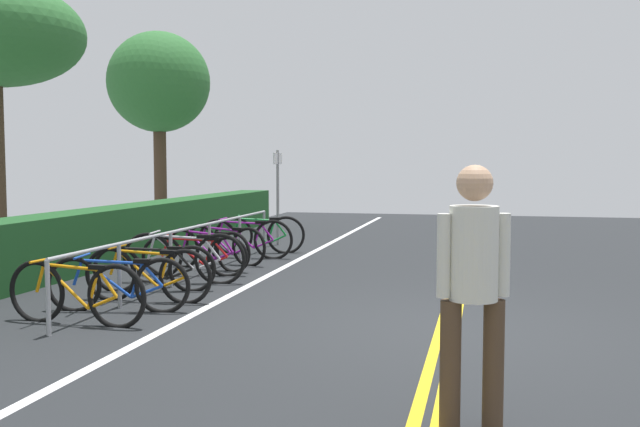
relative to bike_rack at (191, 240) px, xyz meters
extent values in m
cube|color=#232628|center=(-2.36, -3.98, -0.63)|extent=(33.38, 13.03, 0.05)
cube|color=gold|center=(-2.36, -4.06, -0.61)|extent=(30.04, 0.10, 0.00)
cube|color=gold|center=(-2.36, -3.90, -0.61)|extent=(30.04, 0.10, 0.00)
cube|color=white|center=(-2.36, -1.03, -0.61)|extent=(30.04, 0.12, 0.00)
cylinder|color=#9EA0A5|center=(-3.65, 0.00, -0.21)|extent=(0.05, 0.05, 0.79)
cylinder|color=#9EA0A5|center=(-2.19, 0.00, -0.21)|extent=(0.05, 0.05, 0.79)
cylinder|color=#9EA0A5|center=(-0.73, 0.00, -0.21)|extent=(0.05, 0.05, 0.79)
cylinder|color=#9EA0A5|center=(0.73, 0.00, -0.21)|extent=(0.05, 0.05, 0.79)
cylinder|color=#9EA0A5|center=(2.19, 0.00, -0.21)|extent=(0.05, 0.05, 0.79)
cylinder|color=#9EA0A5|center=(3.65, 0.00, -0.21)|extent=(0.05, 0.05, 0.79)
cylinder|color=#9EA0A5|center=(0.00, 0.00, 0.18)|extent=(7.30, 0.04, 0.04)
torus|color=black|center=(-3.07, 0.53, -0.28)|extent=(0.10, 0.72, 0.72)
torus|color=black|center=(-3.13, -0.48, -0.28)|extent=(0.10, 0.72, 0.72)
cylinder|color=orange|center=(-3.09, 0.15, -0.19)|extent=(0.07, 0.58, 0.49)
cylinder|color=orange|center=(-3.10, 0.09, 0.02)|extent=(0.07, 0.69, 0.07)
cylinder|color=orange|center=(-3.11, -0.19, -0.21)|extent=(0.05, 0.17, 0.44)
cylinder|color=orange|center=(-3.12, -0.30, -0.35)|extent=(0.06, 0.37, 0.18)
cylinder|color=orange|center=(-3.12, -0.37, -0.13)|extent=(0.05, 0.25, 0.31)
cylinder|color=orange|center=(-3.07, 0.48, -0.12)|extent=(0.04, 0.14, 0.33)
cube|color=black|center=(-3.12, -0.26, 0.04)|extent=(0.09, 0.20, 0.05)
cylinder|color=orange|center=(-3.08, 0.43, 0.09)|extent=(0.46, 0.05, 0.03)
torus|color=black|center=(-2.47, 0.45, -0.29)|extent=(0.16, 0.69, 0.68)
torus|color=black|center=(-2.30, -0.62, -0.29)|extent=(0.16, 0.69, 0.68)
cylinder|color=#1947B7|center=(-2.41, 0.05, -0.22)|extent=(0.13, 0.61, 0.47)
cylinder|color=#1947B7|center=(-2.40, -0.02, -0.01)|extent=(0.15, 0.73, 0.07)
cylinder|color=#1947B7|center=(-2.35, -0.32, -0.23)|extent=(0.06, 0.18, 0.42)
cylinder|color=#1947B7|center=(-2.33, -0.43, -0.37)|extent=(0.10, 0.39, 0.18)
cylinder|color=#1947B7|center=(-2.32, -0.50, -0.16)|extent=(0.08, 0.27, 0.29)
cylinder|color=#1947B7|center=(-2.47, 0.39, -0.15)|extent=(0.06, 0.15, 0.31)
cube|color=black|center=(-2.34, -0.39, 0.00)|extent=(0.11, 0.21, 0.05)
cylinder|color=#1947B7|center=(-2.46, 0.34, 0.05)|extent=(0.46, 0.10, 0.03)
torus|color=black|center=(-1.76, 0.36, -0.28)|extent=(0.08, 0.72, 0.72)
torus|color=black|center=(-1.73, -0.66, -0.28)|extent=(0.08, 0.72, 0.72)
cylinder|color=orange|center=(-1.75, -0.02, -0.19)|extent=(0.05, 0.59, 0.49)
cylinder|color=orange|center=(-1.75, -0.09, 0.02)|extent=(0.05, 0.70, 0.07)
cylinder|color=orange|center=(-1.74, -0.37, -0.21)|extent=(0.04, 0.17, 0.44)
cylinder|color=orange|center=(-1.74, -0.48, -0.35)|extent=(0.05, 0.37, 0.18)
cylinder|color=orange|center=(-1.74, -0.55, -0.14)|extent=(0.04, 0.25, 0.30)
cylinder|color=orange|center=(-1.76, 0.31, -0.12)|extent=(0.04, 0.14, 0.33)
cube|color=black|center=(-1.74, -0.44, 0.04)|extent=(0.09, 0.20, 0.05)
cylinder|color=orange|center=(-1.76, 0.26, 0.09)|extent=(0.46, 0.04, 0.03)
torus|color=black|center=(-1.17, 0.60, -0.30)|extent=(0.21, 0.66, 0.67)
torus|color=black|center=(-0.93, -0.41, -0.30)|extent=(0.21, 0.66, 0.67)
cylinder|color=black|center=(-1.08, 0.22, -0.23)|extent=(0.17, 0.58, 0.46)
cylinder|color=black|center=(-1.06, 0.16, -0.03)|extent=(0.20, 0.70, 0.07)
cylinder|color=black|center=(-1.00, -0.12, -0.24)|extent=(0.07, 0.17, 0.41)
cylinder|color=black|center=(-0.97, -0.23, -0.37)|extent=(0.12, 0.37, 0.17)
cylinder|color=black|center=(-0.95, -0.30, -0.17)|extent=(0.10, 0.26, 0.28)
cylinder|color=black|center=(-1.16, 0.55, -0.16)|extent=(0.07, 0.14, 0.30)
cube|color=black|center=(-0.98, -0.18, -0.01)|extent=(0.12, 0.21, 0.05)
cylinder|color=black|center=(-1.15, 0.50, 0.04)|extent=(0.45, 0.14, 0.03)
torus|color=black|center=(-0.42, 0.51, -0.25)|extent=(0.16, 0.77, 0.77)
torus|color=black|center=(-0.27, -0.57, -0.25)|extent=(0.16, 0.77, 0.77)
cylinder|color=silver|center=(-0.36, 0.11, -0.16)|extent=(0.12, 0.62, 0.53)
cylinder|color=silver|center=(-0.36, 0.04, 0.07)|extent=(0.14, 0.74, 0.07)
cylinder|color=silver|center=(-0.32, -0.26, -0.18)|extent=(0.06, 0.18, 0.48)
cylinder|color=silver|center=(-0.30, -0.38, -0.33)|extent=(0.09, 0.40, 0.19)
cylinder|color=silver|center=(-0.29, -0.45, -0.10)|extent=(0.07, 0.27, 0.33)
cylinder|color=silver|center=(-0.41, 0.46, -0.08)|extent=(0.05, 0.15, 0.35)
cube|color=black|center=(-0.31, -0.33, 0.09)|extent=(0.11, 0.21, 0.05)
cylinder|color=silver|center=(-0.41, 0.40, 0.14)|extent=(0.46, 0.09, 0.03)
torus|color=black|center=(0.23, 0.59, -0.31)|extent=(0.17, 0.66, 0.66)
torus|color=black|center=(0.42, -0.42, -0.31)|extent=(0.17, 0.66, 0.66)
cylinder|color=red|center=(0.30, 0.21, -0.23)|extent=(0.14, 0.59, 0.45)
cylinder|color=red|center=(0.31, 0.15, -0.03)|extent=(0.16, 0.70, 0.07)
cylinder|color=red|center=(0.36, -0.13, -0.25)|extent=(0.07, 0.17, 0.40)
cylinder|color=red|center=(0.38, -0.24, -0.37)|extent=(0.10, 0.37, 0.17)
cylinder|color=red|center=(0.39, -0.31, -0.18)|extent=(0.08, 0.26, 0.28)
cylinder|color=red|center=(0.24, 0.54, -0.16)|extent=(0.06, 0.14, 0.30)
cube|color=black|center=(0.37, -0.20, -0.02)|extent=(0.11, 0.21, 0.05)
cylinder|color=red|center=(0.25, 0.49, 0.03)|extent=(0.46, 0.11, 0.03)
torus|color=black|center=(1.15, 0.65, -0.29)|extent=(0.24, 0.68, 0.69)
torus|color=black|center=(0.86, -0.35, -0.29)|extent=(0.24, 0.68, 0.69)
cylinder|color=purple|center=(1.04, 0.27, -0.21)|extent=(0.20, 0.58, 0.47)
cylinder|color=purple|center=(1.02, 0.21, -0.01)|extent=(0.23, 0.69, 0.07)
cylinder|color=purple|center=(0.94, -0.07, -0.23)|extent=(0.08, 0.17, 0.42)
cylinder|color=purple|center=(0.91, -0.18, -0.36)|extent=(0.14, 0.37, 0.18)
cylinder|color=purple|center=(0.89, -0.24, -0.16)|extent=(0.10, 0.26, 0.29)
cylinder|color=purple|center=(1.13, 0.60, -0.14)|extent=(0.07, 0.14, 0.31)
cube|color=black|center=(0.92, -0.13, 0.01)|extent=(0.13, 0.21, 0.05)
cylinder|color=purple|center=(1.12, 0.55, 0.06)|extent=(0.45, 0.15, 0.03)
torus|color=black|center=(1.82, 0.60, -0.29)|extent=(0.24, 0.69, 0.70)
torus|color=black|center=(1.54, -0.39, -0.29)|extent=(0.24, 0.69, 0.70)
cylinder|color=purple|center=(1.71, 0.23, -0.21)|extent=(0.19, 0.58, 0.48)
cylinder|color=purple|center=(1.70, 0.17, 0.00)|extent=(0.22, 0.69, 0.07)
cylinder|color=purple|center=(1.62, -0.11, -0.22)|extent=(0.08, 0.17, 0.43)
cylinder|color=purple|center=(1.59, -0.22, -0.36)|extent=(0.13, 0.37, 0.18)
cylinder|color=purple|center=(1.57, -0.28, -0.15)|extent=(0.10, 0.25, 0.30)
cylinder|color=purple|center=(1.80, 0.55, -0.14)|extent=(0.07, 0.14, 0.32)
cube|color=black|center=(1.60, -0.17, 0.02)|extent=(0.13, 0.21, 0.05)
cylinder|color=purple|center=(1.79, 0.50, 0.07)|extent=(0.45, 0.15, 0.03)
torus|color=black|center=(2.44, 0.53, -0.26)|extent=(0.10, 0.75, 0.75)
torus|color=black|center=(2.51, -0.54, -0.26)|extent=(0.10, 0.75, 0.75)
cylinder|color=purple|center=(2.46, 0.13, -0.17)|extent=(0.07, 0.61, 0.51)
cylinder|color=purple|center=(2.47, 0.06, 0.05)|extent=(0.08, 0.73, 0.07)
cylinder|color=purple|center=(2.49, -0.23, -0.19)|extent=(0.05, 0.18, 0.46)
cylinder|color=purple|center=(2.49, -0.35, -0.34)|extent=(0.06, 0.39, 0.19)
cylinder|color=purple|center=(2.50, -0.42, -0.11)|extent=(0.05, 0.27, 0.32)
cylinder|color=purple|center=(2.44, 0.48, -0.10)|extent=(0.04, 0.14, 0.34)
cube|color=black|center=(2.49, -0.30, 0.06)|extent=(0.09, 0.20, 0.05)
cylinder|color=purple|center=(2.45, 0.42, 0.12)|extent=(0.46, 0.06, 0.03)
torus|color=black|center=(3.01, 0.42, -0.26)|extent=(0.31, 0.73, 0.75)
torus|color=black|center=(3.35, -0.54, -0.26)|extent=(0.31, 0.73, 0.75)
cylinder|color=#198C38|center=(3.14, 0.06, -0.17)|extent=(0.23, 0.56, 0.52)
cylinder|color=#198C38|center=(3.16, 0.00, 0.05)|extent=(0.27, 0.67, 0.07)
cylinder|color=#198C38|center=(3.25, -0.27, -0.19)|extent=(0.09, 0.17, 0.46)
cylinder|color=#198C38|center=(3.29, -0.37, -0.34)|extent=(0.16, 0.36, 0.19)
cylinder|color=#198C38|center=(3.31, -0.43, -0.11)|extent=(0.12, 0.25, 0.32)
cylinder|color=#198C38|center=(3.02, 0.37, -0.09)|extent=(0.08, 0.14, 0.34)
cube|color=black|center=(3.28, -0.33, 0.07)|extent=(0.14, 0.22, 0.05)
cylinder|color=#198C38|center=(3.04, 0.32, 0.12)|extent=(0.44, 0.18, 0.03)
cylinder|color=#4C3826|center=(-5.34, -4.14, -0.17)|extent=(0.14, 0.14, 0.88)
cylinder|color=#4C3826|center=(-5.24, -4.42, -0.17)|extent=(0.14, 0.14, 0.88)
cylinder|color=silver|center=(-5.29, -4.28, 0.58)|extent=(0.32, 0.32, 0.62)
sphere|color=tan|center=(-5.29, -4.28, 1.04)|extent=(0.24, 0.24, 0.24)
cylinder|color=silver|center=(-5.35, -4.09, 0.57)|extent=(0.09, 0.09, 0.55)
cylinder|color=silver|center=(-5.23, -4.47, 0.57)|extent=(0.09, 0.09, 0.55)
cylinder|color=gray|center=(4.64, 0.00, 0.41)|extent=(0.06, 0.06, 2.04)
cube|color=white|center=(4.64, 0.00, 1.25)|extent=(0.36, 0.09, 0.24)
cube|color=#1C4C21|center=(1.50, 2.18, -0.12)|extent=(16.30, 0.82, 0.97)
cylinder|color=#473323|center=(6.93, 3.84, 0.73)|extent=(0.32, 0.32, 2.68)
ellipsoid|color=#2D6B30|center=(6.93, 3.84, 3.22)|extent=(2.61, 2.61, 2.55)
camera|label=1|loc=(-10.02, -4.35, 1.18)|focal=39.92mm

